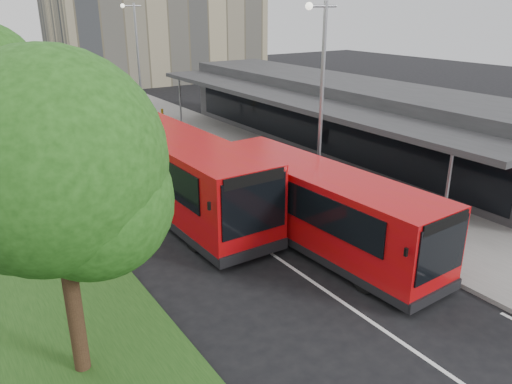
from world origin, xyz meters
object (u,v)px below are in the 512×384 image
litter_bin (257,148)px  car_near (55,90)px  lamp_post_near (320,94)px  car_far (8,81)px  tree_near (53,177)px  bollard (162,116)px  bus_main (318,207)px  lamp_post_far (137,54)px  bus_second (177,173)px

litter_bin → car_near: car_near is taller
lamp_post_near → car_far: 42.87m
litter_bin → car_far: bearing=102.3°
tree_near → car_far: size_ratio=1.85×
tree_near → bollard: bearing=62.4°
tree_near → bus_main: bearing=13.1°
lamp_post_far → car_near: (-2.81, 14.86, -4.17)m
tree_near → bus_second: 10.19m
bus_second → lamp_post_far: bearing=72.8°
lamp_post_near → car_far: size_ratio=2.01×
lamp_post_near → car_far: (-5.78, 42.29, -4.06)m
bus_second → car_far: 39.66m
tree_near → bus_main: (8.78, 2.04, -3.33)m
tree_near → bus_second: (6.04, 7.60, -3.13)m
car_near → litter_bin: bearing=-77.2°
litter_bin → bollard: size_ratio=0.74×
car_far → bollard: bearing=-78.0°
bollard → car_far: car_far is taller
bus_main → bus_second: (-2.75, 5.56, 0.21)m
bus_main → bollard: bus_main is taller
bus_main → bus_second: bus_second is taller
bollard → bus_main: bearing=-98.1°
bus_second → car_far: size_ratio=2.84×
tree_near → lamp_post_far: 27.32m
lamp_post_near → bollard: (0.53, 17.34, -4.03)m
lamp_post_far → bus_second: bearing=-106.4°
car_near → car_far: car_far is taller
car_near → car_far: size_ratio=0.80×
car_near → lamp_post_far: bearing=-76.1°
litter_bin → bollard: bearing=97.4°
lamp_post_near → litter_bin: lamp_post_near is taller
tree_near → car_near: bearing=78.2°
lamp_post_far → bus_main: bearing=-95.8°
lamp_post_near → bollard: lamp_post_near is taller
lamp_post_near → car_far: lamp_post_near is taller
lamp_post_near → lamp_post_far: size_ratio=1.00×
lamp_post_near → bus_second: size_ratio=0.71×
bus_main → litter_bin: bus_main is taller
car_far → lamp_post_near: bearing=-84.5°
bus_second → litter_bin: (6.93, 4.66, -1.08)m
litter_bin → tree_near: bearing=-136.6°
car_far → bus_second: bearing=-91.2°
tree_near → bus_second: size_ratio=0.65×
tree_near → lamp_post_far: (11.13, 24.95, -0.04)m
bollard → car_near: size_ratio=0.34×
lamp_post_near → lamp_post_far: (0.00, 20.00, 0.00)m
litter_bin → bollard: 10.12m
bus_main → car_near: bearing=88.0°
bus_second → bollard: bus_second is taller
bus_second → litter_bin: bus_second is taller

